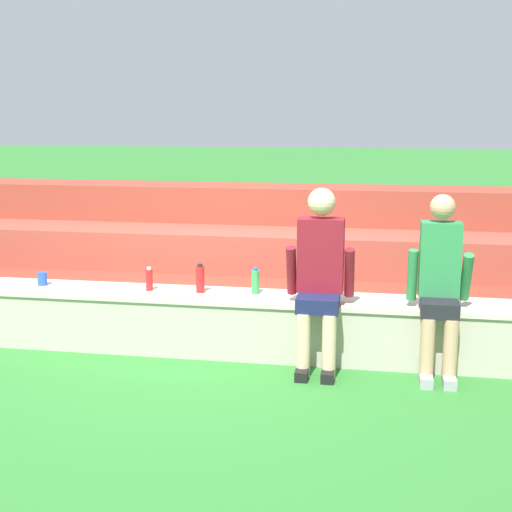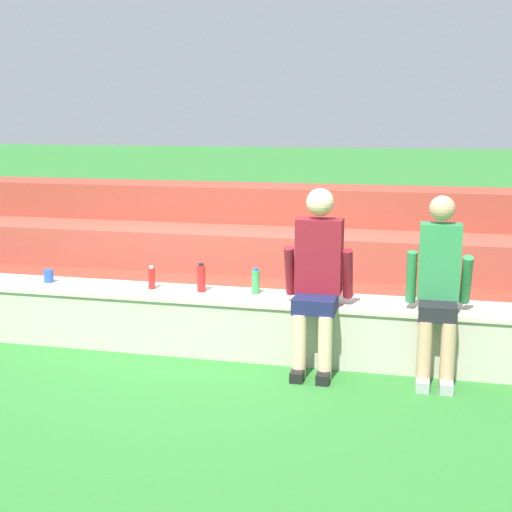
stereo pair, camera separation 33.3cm
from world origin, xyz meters
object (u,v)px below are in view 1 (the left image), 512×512
Objects in this scene: water_bottle_mid_left at (255,282)px; plastic_cup_left_end at (42,279)px; water_bottle_mid_right at (149,280)px; person_center at (320,273)px; water_bottle_center_gap at (200,279)px; person_right_of_center at (440,282)px.

plastic_cup_left_end is at bearing -179.15° from water_bottle_mid_left.
water_bottle_mid_right is at bearing -0.79° from plastic_cup_left_end.
person_center is 1.10m from water_bottle_center_gap.
water_bottle_mid_left is 0.48m from water_bottle_center_gap.
person_right_of_center is (0.94, 0.01, -0.03)m from person_center.
person_center is 5.81× the size of water_bottle_center_gap.
water_bottle_mid_left is 0.90× the size of water_bottle_center_gap.
water_bottle_mid_right reaches higher than plastic_cup_left_end.
person_center is at bearing -13.69° from water_bottle_center_gap.
person_center reaches higher than water_bottle_center_gap.
water_bottle_center_gap is at bearing 1.08° from water_bottle_mid_right.
person_right_of_center is 12.20× the size of plastic_cup_left_end.
water_bottle_center_gap is at bearing 166.31° from person_center.
water_bottle_mid_right is 0.46m from water_bottle_center_gap.
water_bottle_center_gap is 2.15× the size of plastic_cup_left_end.
person_center is 1.54m from water_bottle_mid_right.
person_center is 12.49× the size of plastic_cup_left_end.
water_bottle_center_gap is at bearing 173.01° from person_right_of_center.
plastic_cup_left_end is at bearing 174.08° from person_center.
person_center is 0.94m from person_right_of_center.
person_right_of_center reaches higher than plastic_cup_left_end.
person_right_of_center is at bearing -5.49° from water_bottle_mid_right.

